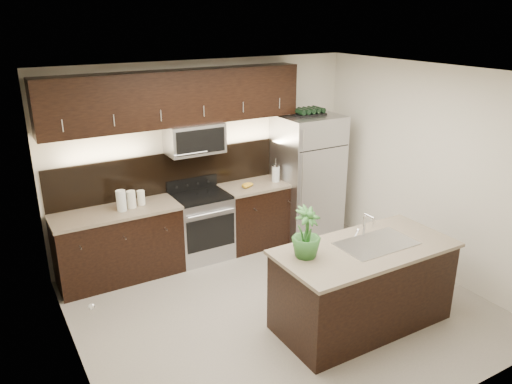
# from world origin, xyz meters

# --- Properties ---
(ground) EXTENTS (4.50, 4.50, 0.00)m
(ground) POSITION_xyz_m (0.00, 0.00, 0.00)
(ground) COLOR gray
(ground) RESTS_ON ground
(room_walls) EXTENTS (4.52, 4.02, 2.71)m
(room_walls) POSITION_xyz_m (-0.11, -0.04, 1.70)
(room_walls) COLOR beige
(room_walls) RESTS_ON ground
(counter_run) EXTENTS (3.51, 0.65, 0.94)m
(counter_run) POSITION_xyz_m (-0.46, 1.69, 0.47)
(counter_run) COLOR black
(counter_run) RESTS_ON ground
(upper_fixtures) EXTENTS (3.49, 0.40, 1.66)m
(upper_fixtures) POSITION_xyz_m (-0.43, 1.84, 2.14)
(upper_fixtures) COLOR black
(upper_fixtures) RESTS_ON counter_run
(island) EXTENTS (1.96, 0.96, 0.94)m
(island) POSITION_xyz_m (0.60, -0.68, 0.47)
(island) COLOR black
(island) RESTS_ON ground
(sink_faucet) EXTENTS (0.84, 0.50, 0.28)m
(sink_faucet) POSITION_xyz_m (0.75, -0.67, 0.96)
(sink_faucet) COLOR silver
(sink_faucet) RESTS_ON island
(refrigerator) EXTENTS (0.90, 0.81, 1.87)m
(refrigerator) POSITION_xyz_m (1.49, 1.63, 0.94)
(refrigerator) COLOR #B2B2B7
(refrigerator) RESTS_ON ground
(wine_rack) EXTENTS (0.46, 0.29, 0.11)m
(wine_rack) POSITION_xyz_m (1.49, 1.63, 1.92)
(wine_rack) COLOR black
(wine_rack) RESTS_ON refrigerator
(plant) EXTENTS (0.37, 0.37, 0.53)m
(plant) POSITION_xyz_m (-0.08, -0.54, 1.20)
(plant) COLOR #2B6026
(plant) RESTS_ON island
(canisters) EXTENTS (0.39, 0.19, 0.27)m
(canisters) POSITION_xyz_m (-1.24, 1.67, 1.06)
(canisters) COLOR silver
(canisters) RESTS_ON counter_run
(french_press) EXTENTS (0.12, 0.12, 0.34)m
(french_press) POSITION_xyz_m (0.94, 1.64, 1.07)
(french_press) COLOR silver
(french_press) RESTS_ON counter_run
(bananas) EXTENTS (0.24, 0.22, 0.06)m
(bananas) POSITION_xyz_m (0.40, 1.61, 0.97)
(bananas) COLOR #C28D1B
(bananas) RESTS_ON counter_run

